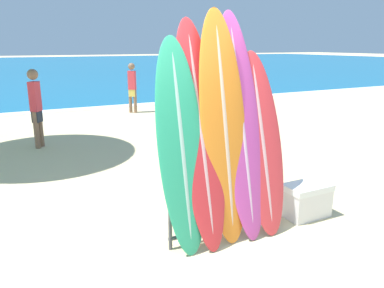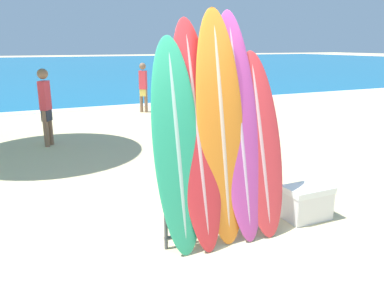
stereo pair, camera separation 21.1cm
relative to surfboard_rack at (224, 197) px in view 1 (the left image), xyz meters
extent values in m
plane|color=beige|center=(-0.36, -0.29, -0.47)|extent=(160.00, 160.00, 0.00)
cube|color=#146693|center=(-0.36, 39.37, -0.47)|extent=(120.00, 60.00, 0.00)
cube|color=white|center=(-0.36, 9.67, -0.46)|extent=(120.00, 0.60, 0.01)
cylinder|color=#47474C|center=(-0.66, 0.00, -0.03)|extent=(0.04, 0.04, 0.88)
cylinder|color=#47474C|center=(0.66, 0.00, -0.03)|extent=(0.04, 0.04, 0.88)
cylinder|color=#47474C|center=(0.00, 0.00, 0.39)|extent=(1.36, 0.04, 0.04)
cylinder|color=#47474C|center=(0.00, 0.00, -0.35)|extent=(1.36, 0.04, 0.04)
ellipsoid|color=#289E70|center=(-0.51, 0.02, 0.64)|extent=(0.52, 0.56, 2.23)
ellipsoid|color=#9AC3B3|center=(-0.51, 0.02, 0.64)|extent=(0.09, 0.55, 2.14)
ellipsoid|color=red|center=(-0.27, 0.06, 0.74)|extent=(0.49, 0.74, 2.42)
ellipsoid|color=#D19A9C|center=(-0.27, 0.06, 0.74)|extent=(0.09, 0.72, 2.33)
ellipsoid|color=orange|center=(0.00, 0.04, 0.79)|extent=(0.55, 0.58, 2.52)
ellipsoid|color=beige|center=(0.00, 0.04, 0.79)|extent=(0.10, 0.57, 2.42)
ellipsoid|color=#B23D8E|center=(0.24, 0.06, 0.78)|extent=(0.50, 0.73, 2.51)
ellipsoid|color=#CAA1BE|center=(0.24, 0.06, 0.78)|extent=(0.09, 0.72, 2.41)
ellipsoid|color=red|center=(0.50, 0.02, 0.56)|extent=(0.54, 0.64, 2.07)
ellipsoid|color=#D59E9F|center=(0.50, 0.02, 0.56)|extent=(0.10, 0.63, 1.99)
cylinder|color=#846047|center=(1.66, 8.16, -0.10)|extent=(0.10, 0.10, 0.74)
cylinder|color=#846047|center=(1.53, 8.26, -0.10)|extent=(0.10, 0.10, 0.74)
cube|color=gold|center=(1.59, 8.21, 0.16)|extent=(0.24, 0.23, 0.22)
cube|color=#DB3842|center=(1.59, 8.21, 0.56)|extent=(0.27, 0.26, 0.58)
sphere|color=#846047|center=(1.59, 8.21, 0.99)|extent=(0.21, 0.21, 0.21)
cylinder|color=tan|center=(1.79, 3.29, -0.08)|extent=(0.11, 0.11, 0.78)
cylinder|color=tan|center=(1.72, 3.13, -0.08)|extent=(0.11, 0.11, 0.78)
cube|color=#385693|center=(1.75, 3.21, 0.19)|extent=(0.21, 0.25, 0.23)
cube|color=#2D333D|center=(1.75, 3.21, 0.61)|extent=(0.23, 0.28, 0.61)
sphere|color=tan|center=(1.75, 3.21, 1.06)|extent=(0.22, 0.22, 0.22)
cylinder|color=#846047|center=(-1.55, 4.98, -0.08)|extent=(0.11, 0.11, 0.78)
cylinder|color=#846047|center=(-1.46, 5.12, -0.08)|extent=(0.11, 0.11, 0.78)
cube|color=#282D38|center=(-1.51, 5.05, 0.19)|extent=(0.23, 0.26, 0.23)
cube|color=#DB3842|center=(-1.51, 5.05, 0.62)|extent=(0.26, 0.28, 0.61)
sphere|color=#846047|center=(-1.51, 5.05, 1.07)|extent=(0.22, 0.22, 0.22)
cylinder|color=tan|center=(1.23, 4.16, -0.08)|extent=(0.11, 0.11, 0.78)
cylinder|color=tan|center=(1.34, 4.03, -0.08)|extent=(0.11, 0.11, 0.78)
cube|color=#478466|center=(1.28, 4.10, 0.19)|extent=(0.25, 0.26, 0.23)
cube|color=#3370BC|center=(1.28, 4.10, 0.62)|extent=(0.27, 0.28, 0.61)
sphere|color=tan|center=(1.28, 4.10, 1.07)|extent=(0.22, 0.22, 0.22)
cube|color=silver|center=(1.21, -0.03, -0.30)|extent=(0.56, 0.35, 0.35)
cube|color=white|center=(1.21, -0.03, -0.08)|extent=(0.58, 0.37, 0.08)
camera|label=1|loc=(-2.06, -3.31, 1.65)|focal=35.00mm
camera|label=2|loc=(-1.87, -3.40, 1.65)|focal=35.00mm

